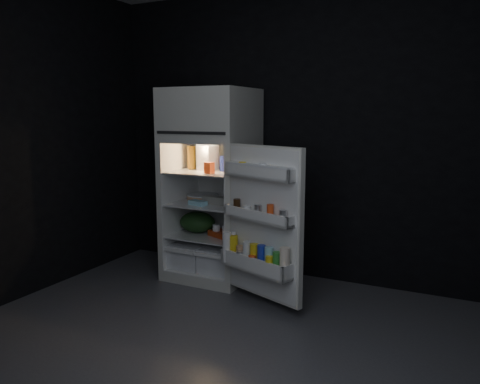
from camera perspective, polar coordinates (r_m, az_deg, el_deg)
The scene contains 17 objects.
floor at distance 3.22m, azimuth -2.13°, elevation -19.23°, with size 4.00×3.40×0.00m, color #505055.
wall_back at distance 4.40m, azimuth 8.37°, elevation 6.79°, with size 4.00×0.00×2.70m, color black.
refrigerator at distance 4.42m, azimuth -3.41°, elevation 1.75°, with size 0.76×0.71×1.78m.
fridge_door at distance 3.70m, azimuth 2.61°, elevation -4.20°, with size 0.74×0.43×1.22m.
milk_jug at distance 4.40m, azimuth -3.96°, elevation 4.20°, with size 0.15×0.15×0.24m, color white.
mayo_jar at distance 4.34m, azimuth -1.82°, elevation 3.49°, with size 0.10×0.10×0.14m, color #2034AE.
jam_jar at distance 4.31m, azimuth -1.23°, elevation 3.38°, with size 0.11×0.11×0.13m, color black.
amber_bottle at distance 4.52m, azimuth -5.93°, elevation 4.19°, with size 0.08×0.08×0.22m, color #C4821F.
small_carton at distance 4.17m, azimuth -3.77°, elevation 2.96°, with size 0.08×0.06×0.10m, color #E1481A.
egg_carton at distance 4.33m, azimuth -2.83°, elevation -1.02°, with size 0.28×0.10×0.07m, color gray.
pie at distance 4.58m, azimuth -4.57°, elevation -0.64°, with size 0.31×0.31×0.04m, color tan.
flat_package at distance 4.30m, azimuth -5.17°, elevation -1.32°, with size 0.17×0.09×0.04m, color #92D2E2.
wrapped_pkg at distance 4.50m, azimuth -0.97°, elevation -0.73°, with size 0.12×0.10×0.05m, color #F1E0C5.
produce_bag at distance 4.52m, azimuth -5.21°, elevation -3.67°, with size 0.35×0.30×0.20m, color #193815.
yogurt_tray at distance 4.35m, azimuth -2.20°, elevation -5.15°, with size 0.26×0.14×0.05m, color #B3350F.
small_can_red at distance 4.49m, azimuth -0.60°, elevation -4.42°, with size 0.06×0.06×0.09m, color #B3350F.
small_can_silver at distance 4.45m, azimuth -0.16°, elevation -4.54°, with size 0.07×0.07×0.09m, color #B9BABE.
Camera 1 is at (1.35, -2.49, 1.55)m, focal length 35.00 mm.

